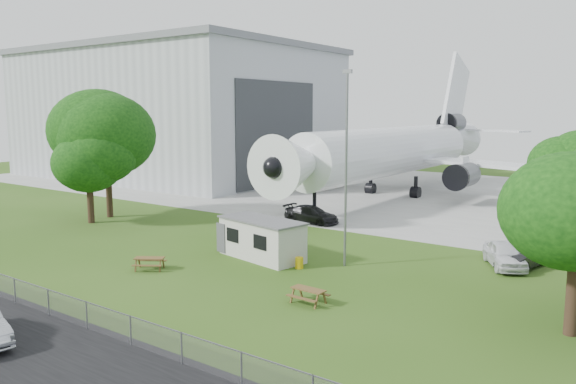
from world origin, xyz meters
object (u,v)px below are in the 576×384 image
Objects in this scene: airliner at (397,149)px; picnic_east at (308,303)px; site_cabin at (262,239)px; picnic_west at (150,270)px; hangar at (177,112)px.

picnic_east is at bearing -71.71° from airliner.
airliner is 26.52× the size of picnic_east.
site_cabin reaches higher than picnic_west.
picnic_east is (48.12, -36.89, -9.41)m from hangar.
picnic_west and picnic_east have the same top height.
site_cabin is at bearing 24.48° from picnic_west.
airliner reaches higher than picnic_west.
airliner is 37.74m from picnic_west.
picnic_west is 1.00× the size of picnic_east.
site_cabin is at bearing -37.54° from hangar.
hangar reaches higher than site_cabin.
picnic_east is (12.15, -36.75, -5.27)m from airliner.
hangar is 0.90× the size of airliner.
site_cabin is 9.27m from picnic_east.
picnic_east is at bearing -37.10° from site_cabin.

